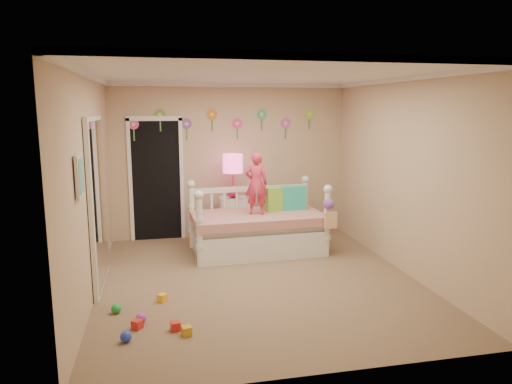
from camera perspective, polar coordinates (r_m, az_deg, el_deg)
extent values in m
cube|color=#7F684C|center=(6.19, 0.25, -10.63)|extent=(4.00, 4.50, 0.01)
cube|color=white|center=(5.79, 0.27, 14.16)|extent=(4.00, 4.50, 0.01)
cube|color=tan|center=(8.04, -3.15, 3.77)|extent=(4.00, 0.01, 2.60)
cube|color=tan|center=(5.77, -19.53, 0.64)|extent=(0.01, 4.50, 2.60)
cube|color=tan|center=(6.57, 17.58, 1.85)|extent=(0.01, 4.50, 2.60)
cube|color=#23B1A2|center=(7.42, 4.61, -0.72)|extent=(0.39, 0.17, 0.38)
cube|color=#82C63C|center=(7.34, 2.62, -0.86)|extent=(0.41, 0.23, 0.37)
imported|color=#DC3254|center=(7.03, 0.03, 1.02)|extent=(0.38, 0.29, 0.94)
cube|color=white|center=(7.88, -2.78, -3.28)|extent=(0.45, 0.35, 0.73)
sphere|color=#DA1D5F|center=(7.78, -2.81, 0.04)|extent=(0.20, 0.20, 0.20)
cylinder|color=#DA1D5F|center=(7.75, -2.83, 1.56)|extent=(0.03, 0.03, 0.42)
cylinder|color=#FF4C9A|center=(7.71, -2.84, 3.49)|extent=(0.33, 0.33, 0.31)
cube|color=black|center=(7.97, -12.03, 1.57)|extent=(0.90, 0.04, 2.07)
cube|color=white|center=(6.10, -18.66, -1.20)|extent=(0.07, 1.30, 2.10)
cube|color=white|center=(4.85, -20.69, 1.84)|extent=(0.05, 0.34, 0.42)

